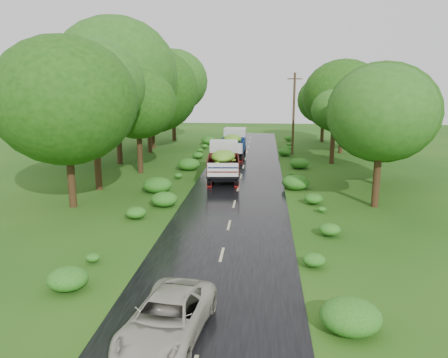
# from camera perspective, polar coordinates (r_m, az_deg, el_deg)

# --- Properties ---
(ground) EXTENTS (120.00, 120.00, 0.00)m
(ground) POSITION_cam_1_polar(r_m,az_deg,el_deg) (19.42, -0.29, -9.88)
(ground) COLOR #16430E
(ground) RESTS_ON ground
(road) EXTENTS (6.50, 80.00, 0.02)m
(road) POSITION_cam_1_polar(r_m,az_deg,el_deg) (24.09, 0.85, -5.29)
(road) COLOR black
(road) RESTS_ON ground
(road_lines) EXTENTS (0.12, 69.60, 0.00)m
(road_lines) POSITION_cam_1_polar(r_m,az_deg,el_deg) (25.03, 1.03, -4.55)
(road_lines) COLOR #BFB78C
(road_lines) RESTS_ON road
(truck_near) EXTENTS (2.76, 6.57, 2.70)m
(truck_near) POSITION_cam_1_polar(r_m,az_deg,el_deg) (33.55, -0.06, 2.56)
(truck_near) COLOR black
(truck_near) RESTS_ON ground
(truck_far) EXTENTS (2.37, 6.42, 2.68)m
(truck_far) POSITION_cam_1_polar(r_m,az_deg,el_deg) (43.28, 1.26, 4.87)
(truck_far) COLOR black
(truck_far) RESTS_ON ground
(car) EXTENTS (2.64, 4.75, 1.26)m
(car) POSITION_cam_1_polar(r_m,az_deg,el_deg) (13.59, -7.40, -17.54)
(car) COLOR #B3AF9F
(car) RESTS_ON road
(utility_pole) EXTENTS (1.43, 0.36, 8.22)m
(utility_pole) POSITION_cam_1_polar(r_m,az_deg,el_deg) (45.14, 9.08, 8.51)
(utility_pole) COLOR #382616
(utility_pole) RESTS_ON ground
(trees_left) EXTENTS (7.11, 33.93, 10.13)m
(trees_left) POSITION_cam_1_polar(r_m,az_deg,el_deg) (41.62, -11.57, 11.68)
(trees_left) COLOR black
(trees_left) RESTS_ON ground
(trees_right) EXTENTS (5.52, 32.15, 7.69)m
(trees_right) POSITION_cam_1_polar(r_m,az_deg,el_deg) (40.74, 16.12, 9.34)
(trees_right) COLOR black
(trees_right) RESTS_ON ground
(shrubs) EXTENTS (11.90, 44.00, 0.70)m
(shrubs) POSITION_cam_1_polar(r_m,az_deg,el_deg) (32.67, 2.06, 0.17)
(shrubs) COLOR #1A5D16
(shrubs) RESTS_ON ground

